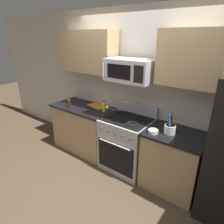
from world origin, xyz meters
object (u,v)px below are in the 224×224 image
at_px(cutting_board, 98,106).
at_px(bottle_oil, 104,106).
at_px(microwave, 130,70).
at_px(range_oven, 127,143).
at_px(utensil_crock, 170,128).
at_px(prep_bowl, 153,131).
at_px(bottle_soy, 69,102).

relative_size(cutting_board, bottle_oil, 1.85).
bearing_deg(bottle_oil, microwave, -2.70).
relative_size(range_oven, bottle_oil, 5.46).
xyz_separation_m(utensil_crock, cutting_board, (-1.51, 0.24, -0.07)).
relative_size(range_oven, utensil_crock, 3.36).
distance_m(utensil_crock, prep_bowl, 0.23).
distance_m(microwave, bottle_oil, 0.87).
xyz_separation_m(utensil_crock, bottle_oil, (-1.25, 0.10, 0.02)).
bearing_deg(utensil_crock, bottle_oil, 175.40).
height_order(cutting_board, bottle_oil, bottle_oil).
xyz_separation_m(range_oven, utensil_crock, (0.72, -0.05, 0.51)).
height_order(microwave, cutting_board, microwave).
relative_size(utensil_crock, bottle_soy, 1.73).
xyz_separation_m(utensil_crock, prep_bowl, (-0.18, -0.13, -0.05)).
relative_size(bottle_soy, prep_bowl, 1.36).
xyz_separation_m(microwave, utensil_crock, (0.72, -0.08, -0.71)).
bearing_deg(bottle_oil, bottle_soy, -162.39).
xyz_separation_m(range_oven, cutting_board, (-0.79, 0.19, 0.45)).
bearing_deg(range_oven, bottle_soy, -172.30).
xyz_separation_m(cutting_board, prep_bowl, (1.33, -0.37, 0.02)).
bearing_deg(utensil_crock, range_oven, 176.26).
bearing_deg(range_oven, microwave, 90.06).
height_order(microwave, utensil_crock, microwave).
relative_size(cutting_board, bottle_soy, 1.97).
distance_m(cutting_board, bottle_oil, 0.31).
distance_m(microwave, prep_bowl, 0.95).
xyz_separation_m(range_oven, microwave, (-0.00, 0.03, 1.22)).
bearing_deg(cutting_board, bottle_soy, -139.74).
relative_size(microwave, prep_bowl, 5.20).
distance_m(microwave, utensil_crock, 1.01).
bearing_deg(bottle_oil, range_oven, -5.78).
bearing_deg(microwave, cutting_board, 168.55).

